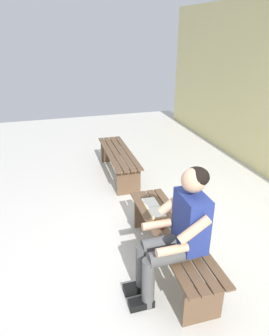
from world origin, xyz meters
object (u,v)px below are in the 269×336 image
object	(u,v)px
bench_far	(119,158)
book_open	(153,208)
bench_near	(171,238)
apple	(161,224)
person_seated	(178,230)

from	to	relation	value
bench_far	book_open	distance (m)	1.77
bench_near	bench_far	size ratio (longest dim) A/B	1.09
bench_far	apple	bearing A→B (deg)	177.69
apple	book_open	distance (m)	0.36
bench_near	bench_far	bearing A→B (deg)	-0.00
person_seated	apple	size ratio (longest dim) A/B	15.05
person_seated	book_open	distance (m)	0.79
bench_far	book_open	bearing A→B (deg)	178.78
bench_near	person_seated	world-z (taller)	person_seated
apple	bench_near	bearing A→B (deg)	-123.98
bench_near	person_seated	distance (m)	0.49
person_seated	book_open	world-z (taller)	person_seated
bench_near	apple	size ratio (longest dim) A/B	20.40
bench_near	book_open	xyz separation A→B (m)	(0.42, 0.04, 0.11)
person_seated	apple	xyz separation A→B (m)	(0.40, -0.01, -0.21)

